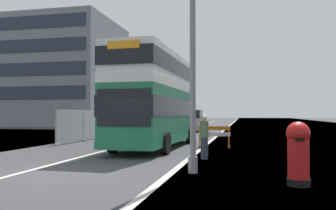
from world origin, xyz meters
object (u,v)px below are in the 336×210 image
(red_pillar_postbox, at_px, (298,151))
(car_receding_mid, at_px, (179,120))
(lamppost_foreground, at_px, (193,38))
(double_decker_bus, at_px, (157,99))
(pedestrian_at_kerb, at_px, (204,137))
(car_oncoming_near, at_px, (193,122))
(roadworks_barrier, at_px, (214,134))

(red_pillar_postbox, distance_m, car_receding_mid, 33.53)
(lamppost_foreground, height_order, red_pillar_postbox, lamppost_foreground)
(red_pillar_postbox, bearing_deg, lamppost_foreground, 155.35)
(double_decker_bus, height_order, pedestrian_at_kerb, double_decker_bus)
(lamppost_foreground, xyz_separation_m, car_oncoming_near, (-3.47, 24.18, -3.14))
(double_decker_bus, xyz_separation_m, lamppost_foreground, (3.02, -7.61, 1.55))
(pedestrian_at_kerb, bearing_deg, car_oncoming_near, 99.38)
(red_pillar_postbox, relative_size, roadworks_barrier, 0.95)
(car_receding_mid, bearing_deg, double_decker_bus, -82.14)
(red_pillar_postbox, bearing_deg, roadworks_barrier, 107.32)
(double_decker_bus, distance_m, pedestrian_at_kerb, 5.50)
(double_decker_bus, distance_m, roadworks_barrier, 3.56)
(lamppost_foreground, bearing_deg, red_pillar_postbox, -24.65)
(lamppost_foreground, height_order, pedestrian_at_kerb, lamppost_foreground)
(double_decker_bus, xyz_separation_m, car_oncoming_near, (-0.45, 16.57, -1.59))
(double_decker_bus, distance_m, car_receding_mid, 23.62)
(double_decker_bus, relative_size, car_receding_mid, 2.28)
(red_pillar_postbox, xyz_separation_m, pedestrian_at_kerb, (-2.89, 4.64, -0.01))
(red_pillar_postbox, height_order, car_oncoming_near, car_oncoming_near)
(lamppost_foreground, height_order, car_oncoming_near, lamppost_foreground)
(car_oncoming_near, bearing_deg, roadworks_barrier, -78.00)
(car_receding_mid, xyz_separation_m, pedestrian_at_kerb, (6.22, -27.63, -0.13))
(lamppost_foreground, xyz_separation_m, red_pillar_postbox, (2.87, -1.32, -3.26))
(car_receding_mid, relative_size, pedestrian_at_kerb, 2.58)
(lamppost_foreground, relative_size, red_pillar_postbox, 5.43)
(double_decker_bus, relative_size, red_pillar_postbox, 6.36)
(pedestrian_at_kerb, bearing_deg, roadworks_barrier, 89.92)
(car_receding_mid, bearing_deg, red_pillar_postbox, -74.23)
(car_receding_mid, bearing_deg, car_oncoming_near, -67.72)
(lamppost_foreground, height_order, roadworks_barrier, lamppost_foreground)
(car_receding_mid, bearing_deg, roadworks_barrier, -74.86)
(red_pillar_postbox, bearing_deg, car_receding_mid, 105.77)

